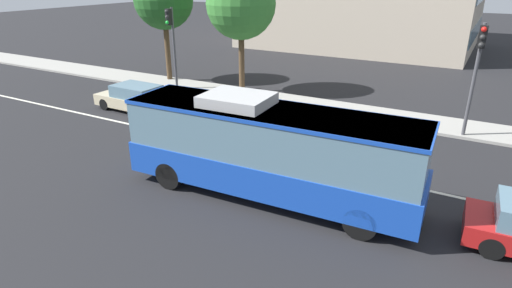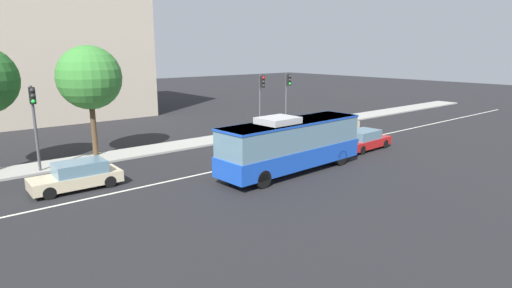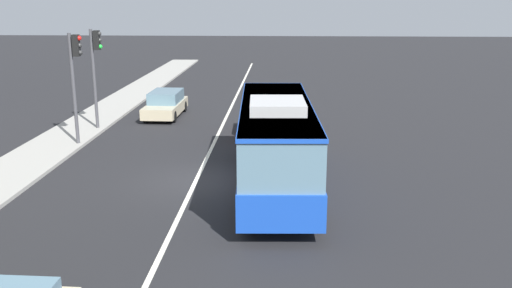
{
  "view_description": "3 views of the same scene",
  "coord_description": "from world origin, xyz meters",
  "px_view_note": "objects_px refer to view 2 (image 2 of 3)",
  "views": [
    {
      "loc": [
        5.12,
        -14.36,
        7.16
      ],
      "look_at": [
        -1.6,
        -2.33,
        1.49
      ],
      "focal_mm": 29.33,
      "sensor_mm": 36.0,
      "label": 1
    },
    {
      "loc": [
        -17.94,
        -20.42,
        7.19
      ],
      "look_at": [
        -2.83,
        -2.24,
        1.89
      ],
      "focal_mm": 29.43,
      "sensor_mm": 36.0,
      "label": 2
    },
    {
      "loc": [
        -19.74,
        -3.25,
        6.75
      ],
      "look_at": [
        -1.75,
        -2.36,
        1.92
      ],
      "focal_mm": 38.63,
      "sensor_mm": 36.0,
      "label": 3
    }
  ],
  "objects_px": {
    "transit_bus": "(292,143)",
    "traffic_light_far_corner": "(287,92)",
    "traffic_light_mid_block": "(34,114)",
    "street_tree_kerbside_left": "(89,78)",
    "sedan_beige": "(77,176)",
    "traffic_light_near_corner": "(261,95)",
    "sedan_beige_ahead": "(337,124)",
    "sedan_red": "(364,140)"
  },
  "relations": [
    {
      "from": "transit_bus",
      "to": "traffic_light_far_corner",
      "type": "xyz_separation_m",
      "value": [
        8.53,
        9.26,
        1.75
      ]
    },
    {
      "from": "traffic_light_mid_block",
      "to": "street_tree_kerbside_left",
      "type": "xyz_separation_m",
      "value": [
        3.94,
        1.88,
        1.83
      ]
    },
    {
      "from": "sedan_beige",
      "to": "street_tree_kerbside_left",
      "type": "xyz_separation_m",
      "value": [
        3.13,
        6.29,
        4.67
      ]
    },
    {
      "from": "traffic_light_near_corner",
      "to": "street_tree_kerbside_left",
      "type": "relative_size",
      "value": 0.69
    },
    {
      "from": "traffic_light_near_corner",
      "to": "traffic_light_far_corner",
      "type": "xyz_separation_m",
      "value": [
        3.13,
        0.11,
        0.0
      ]
    },
    {
      "from": "transit_bus",
      "to": "sedan_beige_ahead",
      "type": "distance_m",
      "value": 13.88
    },
    {
      "from": "sedan_beige_ahead",
      "to": "traffic_light_mid_block",
      "type": "height_order",
      "value": "traffic_light_mid_block"
    },
    {
      "from": "traffic_light_mid_block",
      "to": "traffic_light_far_corner",
      "type": "xyz_separation_m",
      "value": [
        20.27,
        -0.07,
        0.0
      ]
    },
    {
      "from": "sedan_beige",
      "to": "transit_bus",
      "type": "bearing_deg",
      "value": 157.07
    },
    {
      "from": "sedan_beige_ahead",
      "to": "traffic_light_far_corner",
      "type": "distance_m",
      "value": 5.34
    },
    {
      "from": "traffic_light_far_corner",
      "to": "street_tree_kerbside_left",
      "type": "bearing_deg",
      "value": -97.47
    },
    {
      "from": "sedan_beige_ahead",
      "to": "traffic_light_far_corner",
      "type": "relative_size",
      "value": 0.87
    },
    {
      "from": "sedan_beige_ahead",
      "to": "sedan_red",
      "type": "bearing_deg",
      "value": 56.93
    },
    {
      "from": "sedan_red",
      "to": "street_tree_kerbside_left",
      "type": "xyz_separation_m",
      "value": [
        -16.0,
        10.47,
        4.67
      ]
    },
    {
      "from": "sedan_beige_ahead",
      "to": "street_tree_kerbside_left",
      "type": "distance_m",
      "value": 21.02
    },
    {
      "from": "traffic_light_near_corner",
      "to": "traffic_light_far_corner",
      "type": "height_order",
      "value": "same"
    },
    {
      "from": "traffic_light_mid_block",
      "to": "traffic_light_far_corner",
      "type": "bearing_deg",
      "value": 94.41
    },
    {
      "from": "sedan_beige_ahead",
      "to": "traffic_light_mid_block",
      "type": "xyz_separation_m",
      "value": [
        -23.9,
        2.75,
        2.84
      ]
    },
    {
      "from": "sedan_beige",
      "to": "sedan_beige_ahead",
      "type": "distance_m",
      "value": 23.16
    },
    {
      "from": "traffic_light_near_corner",
      "to": "traffic_light_far_corner",
      "type": "relative_size",
      "value": 1.0
    },
    {
      "from": "sedan_red",
      "to": "traffic_light_near_corner",
      "type": "bearing_deg",
      "value": 105.77
    },
    {
      "from": "sedan_beige",
      "to": "street_tree_kerbside_left",
      "type": "relative_size",
      "value": 0.6
    },
    {
      "from": "transit_bus",
      "to": "traffic_light_near_corner",
      "type": "height_order",
      "value": "traffic_light_near_corner"
    },
    {
      "from": "street_tree_kerbside_left",
      "to": "traffic_light_near_corner",
      "type": "bearing_deg",
      "value": -8.86
    },
    {
      "from": "traffic_light_mid_block",
      "to": "street_tree_kerbside_left",
      "type": "relative_size",
      "value": 0.69
    },
    {
      "from": "traffic_light_far_corner",
      "to": "traffic_light_near_corner",
      "type": "bearing_deg",
      "value": -88.64
    },
    {
      "from": "traffic_light_far_corner",
      "to": "traffic_light_mid_block",
      "type": "bearing_deg",
      "value": -90.86
    },
    {
      "from": "transit_bus",
      "to": "traffic_light_far_corner",
      "type": "distance_m",
      "value": 12.72
    },
    {
      "from": "sedan_red",
      "to": "sedan_beige",
      "type": "xyz_separation_m",
      "value": [
        -19.13,
        4.19,
        0.0
      ]
    },
    {
      "from": "sedan_red",
      "to": "traffic_light_mid_block",
      "type": "xyz_separation_m",
      "value": [
        -19.94,
        8.59,
        2.84
      ]
    },
    {
      "from": "traffic_light_near_corner",
      "to": "traffic_light_far_corner",
      "type": "distance_m",
      "value": 3.13
    },
    {
      "from": "sedan_red",
      "to": "traffic_light_near_corner",
      "type": "xyz_separation_m",
      "value": [
        -2.8,
        8.42,
        2.84
      ]
    },
    {
      "from": "street_tree_kerbside_left",
      "to": "traffic_light_mid_block",
      "type": "bearing_deg",
      "value": -154.49
    },
    {
      "from": "transit_bus",
      "to": "sedan_red",
      "type": "xyz_separation_m",
      "value": [
        8.21,
        0.74,
        -1.09
      ]
    },
    {
      "from": "transit_bus",
      "to": "traffic_light_far_corner",
      "type": "relative_size",
      "value": 1.94
    },
    {
      "from": "sedan_beige_ahead",
      "to": "sedan_beige",
      "type": "bearing_deg",
      "value": 5.2
    },
    {
      "from": "sedan_beige_ahead",
      "to": "traffic_light_near_corner",
      "type": "relative_size",
      "value": 0.87
    },
    {
      "from": "traffic_light_mid_block",
      "to": "sedan_beige",
      "type": "bearing_deg",
      "value": 14.93
    },
    {
      "from": "transit_bus",
      "to": "traffic_light_mid_block",
      "type": "relative_size",
      "value": 1.94
    },
    {
      "from": "sedan_beige",
      "to": "traffic_light_near_corner",
      "type": "distance_m",
      "value": 17.11
    },
    {
      "from": "transit_bus",
      "to": "sedan_red",
      "type": "distance_m",
      "value": 8.31
    },
    {
      "from": "transit_bus",
      "to": "traffic_light_mid_block",
      "type": "height_order",
      "value": "traffic_light_mid_block"
    }
  ]
}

